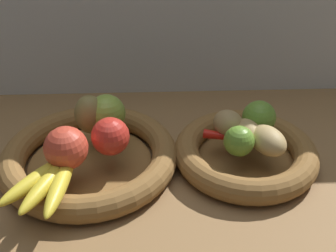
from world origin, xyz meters
TOP-DOWN VIEW (x-y plane):
  - ground_plane at (0.00, 0.00)cm, footprint 140.00×90.00cm
  - fruit_bowl_left at (-16.36, -1.17)cm, footprint 33.39×33.39cm
  - fruit_bowl_right at (13.40, -1.17)cm, footprint 27.47×27.47cm
  - apple_green_back at (-13.14, 4.32)cm, footprint 7.38×7.38cm
  - apple_red_front at (-19.03, -7.00)cm, footprint 7.55×7.55cm
  - apple_red_right at (-11.85, -3.31)cm, footprint 6.91×6.91cm
  - pear_brown at (-16.25, 3.68)cm, footprint 8.26×8.26cm
  - banana_bunch_front at (-21.11, -12.32)cm, footprint 11.60×16.89cm
  - potato_small at (16.35, -4.12)cm, footprint 8.54×9.77cm
  - potato_oblong at (10.09, 1.41)cm, footprint 7.83×8.02cm
  - potato_large at (13.40, -1.17)cm, footprint 6.23×7.88cm
  - lime_near at (11.02, -4.74)cm, footprint 5.56×5.56cm
  - lime_far at (16.18, 2.40)cm, footprint 6.48×6.48cm
  - chili_pepper at (12.38, -1.45)cm, footprint 14.44×6.00cm

SIDE VIEW (x-z plane):
  - ground_plane at x=0.00cm, z-range -3.00..0.00cm
  - fruit_bowl_left at x=-16.36cm, z-range -0.18..4.63cm
  - fruit_bowl_right at x=13.40cm, z-range -0.17..4.64cm
  - chili_pepper at x=12.38cm, z-range 4.80..6.63cm
  - banana_bunch_front at x=-21.11cm, z-range 4.80..7.43cm
  - potato_large at x=13.40cm, z-range 4.80..9.22cm
  - potato_small at x=16.35cm, z-range 4.80..9.55cm
  - potato_oblong at x=10.09cm, z-range 4.80..9.97cm
  - lime_near at x=11.02cm, z-range 4.80..10.36cm
  - lime_far at x=16.18cm, z-range 4.80..11.28cm
  - apple_red_right at x=-11.85cm, z-range 4.80..11.71cm
  - apple_green_back at x=-13.14cm, z-range 4.80..12.18cm
  - apple_red_front at x=-19.03cm, z-range 4.80..12.35cm
  - pear_brown at x=-16.25cm, z-range 4.80..12.60cm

